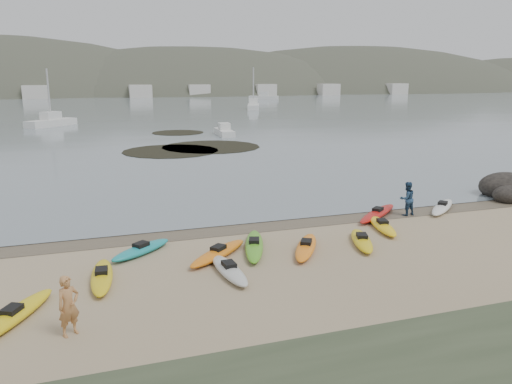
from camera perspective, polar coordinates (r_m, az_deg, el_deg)
name	(u,v)px	position (r m, az deg, el deg)	size (l,w,h in m)	color
ground	(256,223)	(23.24, 0.00, -3.60)	(600.00, 600.00, 0.00)	tan
wet_sand	(258,225)	(22.96, 0.24, -3.80)	(60.00, 60.00, 0.00)	brown
water	(99,88)	(321.27, -17.46, 11.32)	(1200.00, 1200.00, 0.00)	slate
kayaks	(278,244)	(19.91, 2.52, -5.99)	(21.98, 9.44, 0.34)	yellow
person_west	(69,306)	(14.23, -20.63, -12.08)	(0.60, 0.40, 1.65)	#BD824B
person_east	(407,199)	(25.46, 16.87, -0.74)	(0.81, 0.63, 1.68)	navy
kelp_mats	(190,145)	(49.92, -7.60, 5.32)	(13.19, 22.31, 0.04)	black
moored_boats	(162,106)	(108.98, -10.68, 9.66)	(81.23, 90.46, 1.20)	silver
far_hills	(202,129)	(221.20, -6.21, 7.15)	(550.00, 135.00, 80.00)	#384235
far_town	(130,91)	(166.70, -14.15, 11.10)	(199.00, 5.00, 4.00)	beige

